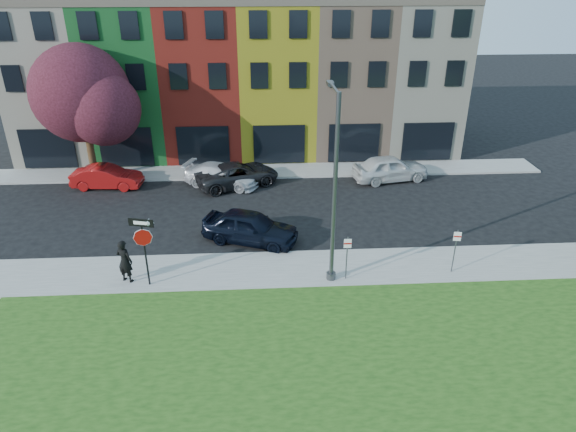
{
  "coord_description": "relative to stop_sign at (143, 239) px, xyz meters",
  "views": [
    {
      "loc": [
        -1.31,
        -16.4,
        12.42
      ],
      "look_at": [
        -0.12,
        4.0,
        2.23
      ],
      "focal_mm": 32.0,
      "sensor_mm": 36.0,
      "label": 1
    }
  ],
  "objects": [
    {
      "name": "parking_sign_a",
      "position": [
        8.37,
        -0.04,
        -0.93
      ],
      "size": [
        0.32,
        0.08,
        2.04
      ],
      "rotation": [
        0.0,
        0.0,
        -0.02
      ],
      "color": "#484A4D",
      "rests_on": "sidewalk_near"
    },
    {
      "name": "rowhouse_block",
      "position": [
        3.61,
        19.12,
        2.65
      ],
      "size": [
        30.0,
        10.12,
        10.0
      ],
      "color": "beige",
      "rests_on": "ground"
    },
    {
      "name": "parked_car_white",
      "position": [
        12.93,
        11.1,
        -1.53
      ],
      "size": [
        3.71,
        5.45,
        1.61
      ],
      "primitive_type": "imported",
      "rotation": [
        0.0,
        0.0,
        1.77
      ],
      "color": "silver",
      "rests_on": "ground"
    },
    {
      "name": "sedan_near",
      "position": [
        4.25,
        3.71,
        -1.54
      ],
      "size": [
        5.04,
        5.95,
        1.59
      ],
      "primitive_type": "imported",
      "rotation": [
        0.0,
        0.0,
        1.2
      ],
      "color": "black",
      "rests_on": "ground"
    },
    {
      "name": "sidewalk_near",
      "position": [
        8.11,
        0.94,
        -2.28
      ],
      "size": [
        40.0,
        3.0,
        0.12
      ],
      "primitive_type": "cube",
      "color": "gray",
      "rests_on": "ground"
    },
    {
      "name": "parking_sign_b",
      "position": [
        13.13,
        0.25,
        -0.92
      ],
      "size": [
        0.32,
        0.11,
        2.06
      ],
      "rotation": [
        0.0,
        0.0,
        -0.16
      ],
      "color": "#484A4D",
      "rests_on": "sidewalk_near"
    },
    {
      "name": "ground",
      "position": [
        6.11,
        -2.06,
        -2.34
      ],
      "size": [
        120.0,
        120.0,
        0.0
      ],
      "primitive_type": "plane",
      "color": "black",
      "rests_on": "ground"
    },
    {
      "name": "parked_car_silver",
      "position": [
        2.46,
        10.85,
        -1.66
      ],
      "size": [
        4.92,
        5.88,
        1.35
      ],
      "primitive_type": "imported",
      "rotation": [
        0.0,
        0.0,
        1.22
      ],
      "color": "silver",
      "rests_on": "ground"
    },
    {
      "name": "sidewalk_far",
      "position": [
        3.11,
        12.94,
        -2.28
      ],
      "size": [
        40.0,
        2.4,
        0.12
      ],
      "primitive_type": "cube",
      "color": "gray",
      "rests_on": "ground"
    },
    {
      "name": "tree_purple",
      "position": [
        -5.52,
        12.45,
        2.94
      ],
      "size": [
        6.87,
        6.01,
        8.17
      ],
      "color": "#312110",
      "rests_on": "sidewalk_far"
    },
    {
      "name": "parked_car_red",
      "position": [
        -4.47,
        10.95,
        -1.65
      ],
      "size": [
        2.13,
        4.41,
        1.37
      ],
      "primitive_type": "imported",
      "rotation": [
        0.0,
        0.0,
        1.49
      ],
      "color": "maroon",
      "rests_on": "ground"
    },
    {
      "name": "man",
      "position": [
        -0.99,
        0.35,
        -1.24
      ],
      "size": [
        1.05,
        0.98,
        1.95
      ],
      "primitive_type": "imported",
      "rotation": [
        0.0,
        0.0,
        2.74
      ],
      "color": "black",
      "rests_on": "sidewalk_near"
    },
    {
      "name": "stop_sign",
      "position": [
        0.0,
        0.0,
        0.0
      ],
      "size": [
        1.03,
        0.28,
        3.12
      ],
      "rotation": [
        0.0,
        0.0,
        -0.23
      ],
      "color": "black",
      "rests_on": "sidewalk_near"
    },
    {
      "name": "street_lamp",
      "position": [
        7.73,
        0.21,
        1.85
      ],
      "size": [
        0.4,
        2.58,
        8.06
      ],
      "rotation": [
        0.0,
        0.0,
        0.02
      ],
      "color": "#484A4D",
      "rests_on": "sidewalk_near"
    },
    {
      "name": "parked_car_dark",
      "position": [
        3.41,
        10.85,
        -1.63
      ],
      "size": [
        5.95,
        6.75,
        1.41
      ],
      "primitive_type": "imported",
      "rotation": [
        0.0,
        0.0,
        1.97
      ],
      "color": "black",
      "rests_on": "ground"
    }
  ]
}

